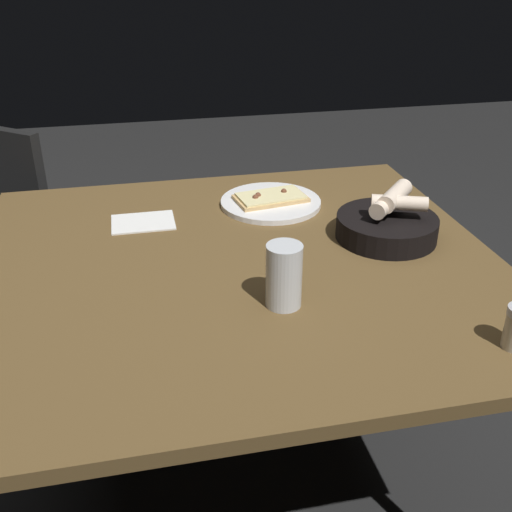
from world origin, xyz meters
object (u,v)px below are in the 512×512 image
(bread_basket, at_px, (388,223))
(beer_glass, at_px, (284,278))
(dining_table, at_px, (239,281))
(pizza_plate, at_px, (271,201))

(bread_basket, height_order, beer_glass, beer_glass)
(dining_table, distance_m, bread_basket, 0.39)
(beer_glass, bearing_deg, bread_basket, 36.76)
(dining_table, bearing_deg, bread_basket, 6.16)
(pizza_plate, relative_size, bread_basket, 1.12)
(beer_glass, bearing_deg, pizza_plate, 79.54)
(pizza_plate, xyz_separation_m, bread_basket, (0.23, -0.26, 0.03))
(dining_table, xyz_separation_m, bread_basket, (0.38, 0.04, 0.09))
(bread_basket, xyz_separation_m, beer_glass, (-0.32, -0.24, 0.02))
(pizza_plate, relative_size, beer_glass, 2.08)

